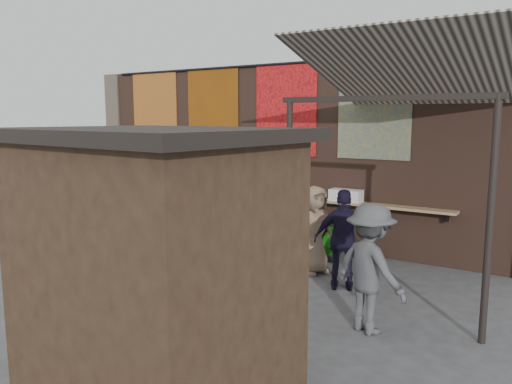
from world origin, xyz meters
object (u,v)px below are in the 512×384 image
Objects in this scene: shelf_box at (346,196)px; diner_left at (193,207)px; scooter_stool_4 at (257,228)px; scooter_stool_0 at (170,215)px; diner_right at (166,207)px; scooter_stool_7 at (338,239)px; scooter_stool_6 at (310,236)px; market_stall at (154,275)px; shopper_grey at (370,268)px; shopper_navy at (344,240)px; scooter_stool_2 at (210,223)px; scooter_stool_3 at (235,227)px; scooter_stool_5 at (282,232)px; scooter_stool_1 at (190,218)px; shopper_tan at (314,230)px.

diner_left is (-3.53, -0.61, -0.48)m from shelf_box.
scooter_stool_0 is at bearing -179.17° from scooter_stool_4.
shelf_box is 0.44× the size of diner_right.
diner_left reaches higher than scooter_stool_7.
scooter_stool_6 is 0.31× the size of market_stall.
shelf_box is 4.63m from scooter_stool_0.
diner_right is at bearing 0.99° from shopper_grey.
shopper_navy is at bearing -31.57° from scooter_stool_4.
shelf_box is 0.75× the size of scooter_stool_7.
scooter_stool_2 is at bearing -7.43° from shopper_grey.
scooter_stool_0 is 0.49× the size of shopper_grey.
diner_right is at bearing -167.64° from shelf_box.
scooter_stool_0 is at bearing -39.71° from shopper_navy.
scooter_stool_4 is 0.48× the size of shopper_grey.
scooter_stool_7 is (-0.00, -0.35, -0.83)m from shelf_box.
scooter_stool_3 is at bearing 179.56° from scooter_stool_6.
scooter_stool_5 is at bearing 113.03° from market_stall.
shelf_box is at bearing 100.21° from market_stall.
shopper_grey is at bearing -51.81° from scooter_stool_6.
shopper_grey reaches higher than scooter_stool_7.
shelf_box is 4.01m from scooter_stool_1.
scooter_stool_5 is 0.30× the size of market_stall.
shopper_navy is at bearing 91.47° from market_stall.
scooter_stool_1 is 1.34m from scooter_stool_3.
shopper_tan reaches higher than diner_left.
scooter_stool_4 is at bearing 177.56° from scooter_stool_7.
scooter_stool_3 is 0.93× the size of scooter_stool_6.
market_stall is (0.52, -5.71, 0.89)m from scooter_stool_7.
scooter_stool_7 is 0.59× the size of diner_right.
scooter_stool_1 is at bearing -175.44° from shelf_box.
scooter_stool_6 is at bearing 0.12° from scooter_stool_2.
diner_left is (0.38, -0.29, 0.36)m from scooter_stool_1.
scooter_stool_6 is at bearing -71.39° from shopper_navy.
scooter_stool_5 reaches higher than scooter_stool_3.
scooter_stool_0 is 1.06× the size of scooter_stool_6.
scooter_stool_7 is at bearing -2.92° from scooter_stool_6.
diner_left is (-3.53, -0.26, 0.35)m from scooter_stool_7.
shelf_box is at bearing -90.42° from shopper_navy.
scooter_stool_3 is 0.96× the size of scooter_stool_5.
scooter_stool_2 is at bearing 179.53° from scooter_stool_7.
shopper_tan is at bearing -23.89° from scooter_stool_3.
scooter_stool_1 is 5.00m from shopper_navy.
scooter_stool_0 is 0.98× the size of scooter_stool_1.
scooter_stool_3 is 0.28× the size of market_stall.
diner_right is at bearing -108.73° from scooter_stool_1.
shopper_tan is (3.27, -1.12, 0.45)m from scooter_stool_2.
scooter_stool_1 reaches higher than scooter_stool_4.
scooter_stool_6 is 0.48× the size of shopper_navy.
shopper_navy is at bearing -32.02° from diner_left.
diner_right is 6.32m from shopper_grey.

